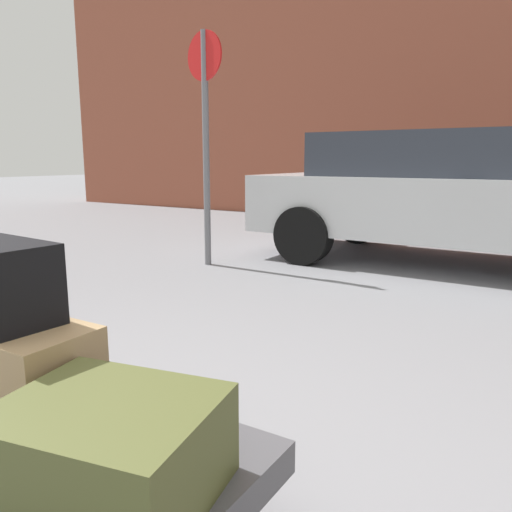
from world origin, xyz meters
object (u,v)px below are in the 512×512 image
luggage_cart (38,465)px  suitcase_olive_rear_right (109,449)px  duffel_bag_tan_front_left (3,365)px  no_parking_sign (206,124)px  parked_car (452,195)px

luggage_cart → suitcase_olive_rear_right: 0.41m
duffel_bag_tan_front_left → no_parking_sign: bearing=116.8°
luggage_cart → parked_car: size_ratio=0.29×
luggage_cart → no_parking_sign: bearing=120.3°
parked_car → no_parking_sign: (-2.24, -1.42, 0.74)m
luggage_cart → suitcase_olive_rear_right: suitcase_olive_rear_right is taller
luggage_cart → suitcase_olive_rear_right: (0.36, -0.05, 0.19)m
luggage_cart → duffel_bag_tan_front_left: duffel_bag_tan_front_left is taller
duffel_bag_tan_front_left → suitcase_olive_rear_right: 0.64m
parked_car → luggage_cart: bearing=-91.8°
no_parking_sign → luggage_cart: bearing=-59.7°
suitcase_olive_rear_right → no_parking_sign: no_parking_sign is taller
duffel_bag_tan_front_left → luggage_cart: bearing=-17.7°
luggage_cart → duffel_bag_tan_front_left: (-0.27, 0.08, 0.22)m
luggage_cart → no_parking_sign: 4.31m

